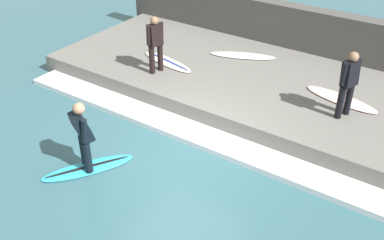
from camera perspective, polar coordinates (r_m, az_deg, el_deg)
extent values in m
plane|color=#335B66|center=(9.77, -1.25, -4.46)|extent=(28.00, 28.00, 0.00)
cube|color=#66635E|center=(12.07, 7.86, 4.39)|extent=(4.40, 11.21, 0.51)
cube|color=#474442|center=(13.87, 12.79, 10.52)|extent=(0.50, 11.78, 1.74)
cube|color=white|center=(10.23, 1.14, -2.09)|extent=(0.75, 10.65, 0.13)
ellipsoid|color=#2DADD1|center=(9.61, -13.07, -5.94)|extent=(1.89, 1.41, 0.06)
ellipsoid|color=black|center=(9.59, -13.09, -5.79)|extent=(1.55, 0.99, 0.01)
cylinder|color=black|center=(9.51, -13.55, -3.65)|extent=(0.16, 0.16, 0.69)
cylinder|color=black|center=(9.27, -13.13, -4.67)|extent=(0.16, 0.16, 0.69)
cube|color=black|center=(9.03, -13.85, -0.83)|extent=(0.57, 0.56, 0.66)
sphere|color=#A87A5B|center=(8.81, -14.20, 1.42)|extent=(0.24, 0.24, 0.24)
cylinder|color=black|center=(9.20, -14.19, 0.07)|extent=(0.12, 0.20, 0.55)
cylinder|color=black|center=(8.82, -13.56, -1.38)|extent=(0.12, 0.20, 0.55)
cylinder|color=black|center=(12.07, -4.05, 8.00)|extent=(0.15, 0.15, 0.76)
cylinder|color=black|center=(11.92, -5.12, 7.61)|extent=(0.15, 0.15, 0.76)
cube|color=black|center=(11.74, -4.72, 10.74)|extent=(0.41, 0.33, 0.57)
sphere|color=#846047|center=(11.60, -4.80, 12.47)|extent=(0.21, 0.21, 0.21)
cylinder|color=black|center=(11.84, -3.92, 11.15)|extent=(0.11, 0.12, 0.50)
cylinder|color=black|center=(11.61, -5.56, 10.63)|extent=(0.11, 0.12, 0.50)
ellipsoid|color=beige|center=(12.62, -3.14, 7.41)|extent=(0.84, 1.92, 0.06)
ellipsoid|color=navy|center=(12.61, -3.15, 7.54)|extent=(0.45, 1.69, 0.01)
cylinder|color=black|center=(10.62, 19.28, 2.57)|extent=(0.15, 0.15, 0.77)
cylinder|color=black|center=(10.41, 18.32, 2.13)|extent=(0.15, 0.15, 0.77)
cube|color=black|center=(10.21, 19.46, 5.61)|extent=(0.43, 0.37, 0.58)
sphere|color=#846047|center=(10.06, 19.85, 7.56)|extent=(0.22, 0.22, 0.22)
cylinder|color=black|center=(10.36, 20.21, 6.06)|extent=(0.11, 0.12, 0.51)
cylinder|color=black|center=(10.04, 18.75, 5.50)|extent=(0.11, 0.12, 0.51)
ellipsoid|color=beige|center=(11.31, 18.39, 2.55)|extent=(0.86, 1.92, 0.06)
ellipsoid|color=silver|center=(13.06, 6.45, 8.15)|extent=(1.15, 1.90, 0.06)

